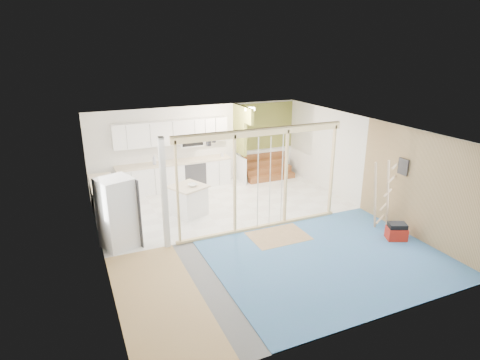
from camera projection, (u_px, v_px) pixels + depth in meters
name	position (u px, v px, depth m)	size (l,w,h in m)	color
room	(250.00, 182.00, 9.68)	(7.01, 8.01, 2.61)	slate
floor_overlays	(251.00, 229.00, 10.17)	(7.00, 8.00, 0.03)	white
stud_frame	(240.00, 171.00, 9.47)	(4.66, 0.14, 2.60)	beige
base_cabinets	(155.00, 182.00, 12.24)	(4.45, 2.24, 0.93)	white
upper_cabinets	(174.00, 133.00, 12.49)	(3.60, 0.41, 0.85)	white
green_partition	(258.00, 152.00, 13.74)	(2.25, 1.51, 2.60)	olive
pot_rack	(211.00, 139.00, 10.97)	(0.52, 0.52, 0.72)	black
sheathing_panel	(422.00, 188.00, 9.28)	(0.02, 4.00, 2.60)	tan
electrical_panel	(403.00, 167.00, 9.67)	(0.04, 0.30, 0.40)	#38383D
ceiling_light	(250.00, 109.00, 12.41)	(0.32, 0.32, 0.08)	#FFEABF
fridge	(118.00, 213.00, 9.04)	(0.93, 0.89, 1.67)	white
island	(189.00, 200.00, 10.90)	(1.13, 1.13, 0.84)	white
bowl	(193.00, 185.00, 10.73)	(0.26, 0.26, 0.06)	white
soap_bottle_a	(154.00, 160.00, 12.29)	(0.12, 0.12, 0.31)	silver
soap_bottle_b	(222.00, 154.00, 13.19)	(0.08, 0.08, 0.18)	silver
toolbox	(397.00, 232.00, 9.56)	(0.55, 0.50, 0.43)	#AB1D0F
ladder	(383.00, 194.00, 9.92)	(0.96, 0.21, 1.81)	tan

